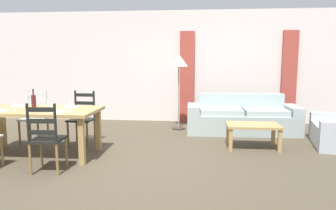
% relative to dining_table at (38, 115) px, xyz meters
% --- Properties ---
extents(ground_plane, '(9.60, 9.60, 0.02)m').
position_rel_dining_table_xyz_m(ground_plane, '(1.52, -0.13, -0.67)').
color(ground_plane, '#493F30').
extents(wall_far, '(9.60, 0.16, 2.70)m').
position_rel_dining_table_xyz_m(wall_far, '(1.52, 3.17, 0.69)').
color(wall_far, silver).
rests_on(wall_far, ground_plane).
extents(curtain_panel_left, '(0.35, 0.08, 2.20)m').
position_rel_dining_table_xyz_m(curtain_panel_left, '(2.24, 3.03, 0.44)').
color(curtain_panel_left, '#A23F34').
rests_on(curtain_panel_left, ground_plane).
extents(curtain_panel_right, '(0.35, 0.08, 2.20)m').
position_rel_dining_table_xyz_m(curtain_panel_right, '(4.64, 3.03, 0.44)').
color(curtain_panel_right, '#A23F34').
rests_on(curtain_panel_right, ground_plane).
extents(dining_table, '(1.90, 0.96, 0.75)m').
position_rel_dining_table_xyz_m(dining_table, '(0.00, 0.00, 0.00)').
color(dining_table, '#A8854E').
rests_on(dining_table, ground_plane).
extents(dining_chair_near_right, '(0.44, 0.43, 0.96)m').
position_rel_dining_table_xyz_m(dining_chair_near_right, '(0.49, -0.72, -0.19)').
color(dining_chair_near_right, black).
rests_on(dining_chair_near_right, ground_plane).
extents(dining_chair_far_left, '(0.43, 0.41, 0.96)m').
position_rel_dining_table_xyz_m(dining_chair_far_left, '(-0.48, 0.79, -0.19)').
color(dining_chair_far_left, silver).
rests_on(dining_chair_far_left, ground_plane).
extents(dining_chair_far_right, '(0.45, 0.43, 0.96)m').
position_rel_dining_table_xyz_m(dining_chair_far_right, '(0.43, 0.78, -0.19)').
color(dining_chair_far_right, black).
rests_on(dining_chair_far_right, ground_plane).
extents(dinner_plate_near_left, '(0.24, 0.24, 0.02)m').
position_rel_dining_table_xyz_m(dinner_plate_near_left, '(-0.45, -0.25, 0.10)').
color(dinner_plate_near_left, white).
rests_on(dinner_plate_near_left, dining_table).
extents(dinner_plate_near_right, '(0.24, 0.24, 0.02)m').
position_rel_dining_table_xyz_m(dinner_plate_near_right, '(0.45, -0.25, 0.10)').
color(dinner_plate_near_right, white).
rests_on(dinner_plate_near_right, dining_table).
extents(fork_near_right, '(0.02, 0.17, 0.01)m').
position_rel_dining_table_xyz_m(fork_near_right, '(0.30, -0.25, 0.09)').
color(fork_near_right, silver).
rests_on(fork_near_right, dining_table).
extents(dinner_plate_far_left, '(0.24, 0.24, 0.02)m').
position_rel_dining_table_xyz_m(dinner_plate_far_left, '(-0.45, 0.25, 0.10)').
color(dinner_plate_far_left, white).
rests_on(dinner_plate_far_left, dining_table).
extents(fork_far_left, '(0.03, 0.17, 0.01)m').
position_rel_dining_table_xyz_m(fork_far_left, '(-0.60, 0.25, 0.09)').
color(fork_far_left, silver).
rests_on(fork_far_left, dining_table).
extents(dinner_plate_far_right, '(0.24, 0.24, 0.02)m').
position_rel_dining_table_xyz_m(dinner_plate_far_right, '(0.45, 0.25, 0.10)').
color(dinner_plate_far_right, white).
rests_on(dinner_plate_far_right, dining_table).
extents(fork_far_right, '(0.02, 0.17, 0.01)m').
position_rel_dining_table_xyz_m(fork_far_right, '(0.30, 0.25, 0.09)').
color(fork_far_right, silver).
rests_on(fork_far_right, dining_table).
extents(wine_bottle, '(0.07, 0.07, 0.32)m').
position_rel_dining_table_xyz_m(wine_bottle, '(-0.05, 0.00, 0.20)').
color(wine_bottle, '#471919').
rests_on(wine_bottle, dining_table).
extents(wine_glass_near_left, '(0.06, 0.06, 0.16)m').
position_rel_dining_table_xyz_m(wine_glass_near_left, '(-0.29, -0.13, 0.20)').
color(wine_glass_near_left, white).
rests_on(wine_glass_near_left, dining_table).
extents(wine_glass_near_right, '(0.06, 0.06, 0.16)m').
position_rel_dining_table_xyz_m(wine_glass_near_right, '(0.60, -0.16, 0.20)').
color(wine_glass_near_right, white).
rests_on(wine_glass_near_right, dining_table).
extents(coffee_cup_primary, '(0.07, 0.07, 0.09)m').
position_rel_dining_table_xyz_m(coffee_cup_primary, '(0.26, -0.03, 0.13)').
color(coffee_cup_primary, beige).
rests_on(coffee_cup_primary, dining_table).
extents(candle_tall, '(0.05, 0.05, 0.25)m').
position_rel_dining_table_xyz_m(candle_tall, '(-0.18, 0.02, 0.16)').
color(candle_tall, '#998C66').
rests_on(candle_tall, dining_table).
extents(candle_short, '(0.05, 0.05, 0.16)m').
position_rel_dining_table_xyz_m(candle_short, '(0.20, -0.04, 0.13)').
color(candle_short, '#998C66').
rests_on(candle_short, dining_table).
extents(couch, '(2.30, 0.85, 0.80)m').
position_rel_dining_table_xyz_m(couch, '(3.43, 2.00, -0.37)').
color(couch, '#99A9A7').
rests_on(couch, ground_plane).
extents(coffee_table, '(0.90, 0.56, 0.42)m').
position_rel_dining_table_xyz_m(coffee_table, '(3.46, 0.78, -0.31)').
color(coffee_table, '#A8854E').
rests_on(coffee_table, ground_plane).
extents(standing_lamp, '(0.40, 0.40, 1.64)m').
position_rel_dining_table_xyz_m(standing_lamp, '(2.09, 2.18, 0.75)').
color(standing_lamp, '#332D28').
rests_on(standing_lamp, ground_plane).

